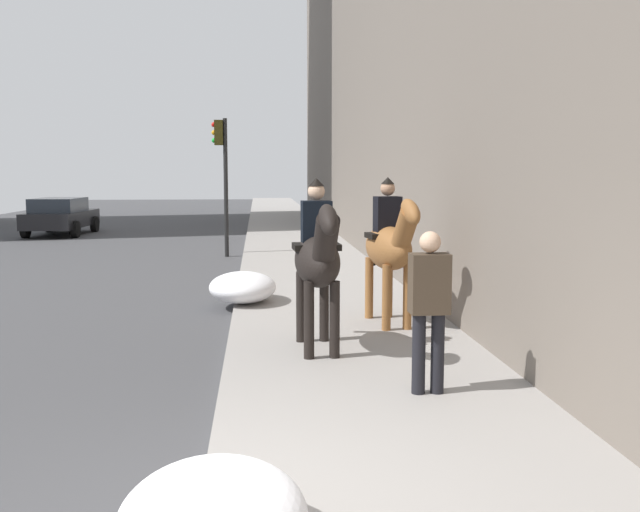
% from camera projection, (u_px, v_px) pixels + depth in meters
% --- Properties ---
extents(mounted_horse_near, '(2.15, 0.64, 2.22)m').
position_uv_depth(mounted_horse_near, '(318.00, 258.00, 9.08)').
color(mounted_horse_near, black).
rests_on(mounted_horse_near, sidewalk_slab).
extents(mounted_horse_far, '(2.15, 0.75, 2.23)m').
position_uv_depth(mounted_horse_far, '(390.00, 245.00, 10.67)').
color(mounted_horse_far, brown).
rests_on(mounted_horse_far, sidewalk_slab).
extents(pedestrian_greeting, '(0.26, 0.40, 1.70)m').
position_uv_depth(pedestrian_greeting, '(429.00, 301.00, 7.34)').
color(pedestrian_greeting, black).
rests_on(pedestrian_greeting, sidewalk_slab).
extents(car_near_lane, '(4.35, 2.18, 1.44)m').
position_uv_depth(car_near_lane, '(61.00, 215.00, 27.51)').
color(car_near_lane, black).
rests_on(car_near_lane, ground).
extents(traffic_light_near_curb, '(0.20, 0.44, 3.93)m').
position_uv_depth(traffic_light_near_curb, '(222.00, 165.00, 20.18)').
color(traffic_light_near_curb, black).
rests_on(traffic_light_near_curb, ground).
extents(snow_pile_far, '(1.55, 1.19, 0.54)m').
position_uv_depth(snow_pile_far, '(243.00, 287.00, 12.66)').
color(snow_pile_far, white).
rests_on(snow_pile_far, sidewalk_slab).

